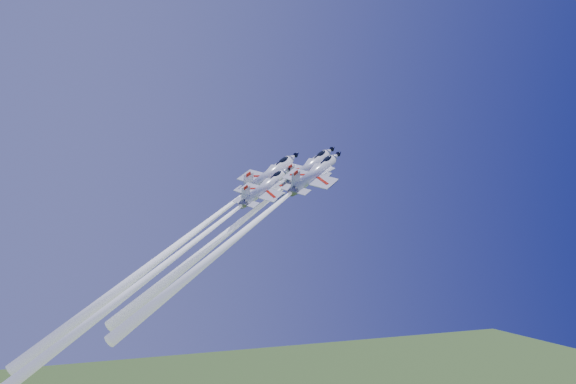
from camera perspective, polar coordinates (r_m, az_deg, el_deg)
name	(u,v)px	position (r m, az deg, el deg)	size (l,w,h in m)	color
jet_lead	(247,217)	(118.28, -3.63, -2.20)	(40.56, 27.23, 40.90)	white
jet_left	(191,235)	(115.78, -8.64, -3.77)	(44.95, 30.39, 45.93)	white
jet_right	(252,225)	(108.52, -3.23, -2.93)	(38.45, 25.82, 38.81)	white
jet_slot	(180,253)	(107.51, -9.55, -5.34)	(41.19, 28.11, 43.33)	white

